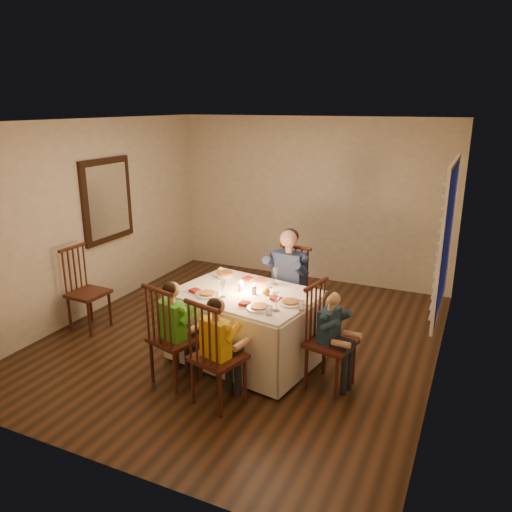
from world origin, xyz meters
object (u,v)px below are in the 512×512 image
at_px(chair_adult, 287,331).
at_px(adult, 287,331).
at_px(chair_near_right, 219,402).
at_px(child_green, 177,381).
at_px(child_yellow, 219,402).
at_px(child_teal, 329,386).
at_px(serving_bowl, 225,275).
at_px(chair_end, 329,386).
at_px(chair_extra, 92,328).
at_px(dining_table, 246,312).
at_px(chair_near_left, 177,381).

xyz_separation_m(chair_adult, adult, (0.00, 0.00, 0.00)).
bearing_deg(chair_near_right, child_green, -0.37).
xyz_separation_m(child_yellow, child_teal, (0.89, 0.73, 0.00)).
xyz_separation_m(chair_adult, child_green, (-0.61, -1.59, 0.00)).
bearing_deg(serving_bowl, chair_end, -18.83).
xyz_separation_m(chair_near_right, child_green, (-0.59, 0.16, 0.00)).
distance_m(chair_adult, chair_near_right, 1.75).
bearing_deg(chair_extra, child_green, -107.32).
bearing_deg(chair_end, serving_bowl, 83.05).
distance_m(child_teal, serving_bowl, 1.75).
relative_size(chair_adult, serving_bowl, 4.66).
xyz_separation_m(chair_near_right, chair_end, (0.89, 0.73, 0.00)).
bearing_deg(dining_table, child_yellow, -71.60).
distance_m(child_green, child_yellow, 0.61).
bearing_deg(adult, chair_near_left, -104.33).
relative_size(chair_near_left, serving_bowl, 4.66).
distance_m(chair_near_right, child_green, 0.61).
height_order(dining_table, chair_near_left, dining_table).
distance_m(child_yellow, child_teal, 1.15).
bearing_deg(chair_near_right, chair_end, -126.18).
relative_size(chair_near_right, child_teal, 1.05).
bearing_deg(child_teal, chair_near_left, 123.03).
bearing_deg(chair_near_left, dining_table, -105.49).
relative_size(chair_near_right, chair_end, 1.00).
distance_m(dining_table, chair_end, 1.19).
distance_m(chair_near_left, adult, 1.71).
xyz_separation_m(chair_near_left, serving_bowl, (0.01, 1.07, 0.83)).
distance_m(chair_end, serving_bowl, 1.75).
bearing_deg(dining_table, chair_adult, 88.70).
relative_size(chair_adult, adult, 0.82).
bearing_deg(adult, child_yellow, -84.09).
bearing_deg(child_green, serving_bowl, -75.13).
bearing_deg(adult, serving_bowl, -132.09).
bearing_deg(serving_bowl, chair_near_right, -64.92).
height_order(child_green, child_teal, child_green).
bearing_deg(dining_table, chair_near_left, -111.58).
distance_m(chair_near_right, chair_extra, 2.43).
height_order(chair_adult, child_teal, chair_adult).
relative_size(adult, child_green, 1.21).
bearing_deg(chair_near_right, child_teal, -126.18).
height_order(chair_near_left, chair_near_right, same).
xyz_separation_m(adult, child_green, (-0.61, -1.59, 0.00)).
distance_m(chair_end, child_yellow, 1.15).
height_order(chair_near_left, chair_extra, chair_near_left).
bearing_deg(adult, child_green, -104.33).
xyz_separation_m(dining_table, child_teal, (1.03, -0.17, -0.57)).
distance_m(dining_table, chair_near_right, 1.07).
height_order(chair_end, child_teal, chair_end).
relative_size(dining_table, chair_adult, 1.56).
xyz_separation_m(chair_near_right, child_yellow, (0.00, 0.00, 0.00)).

